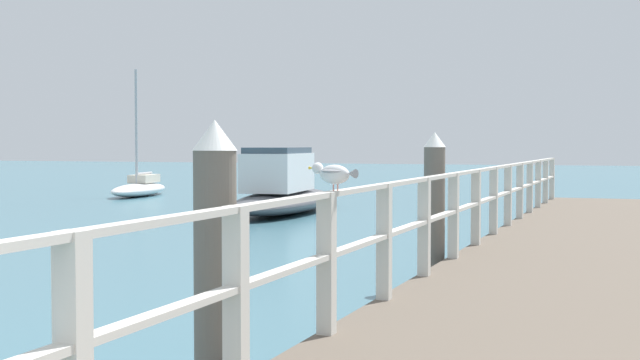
{
  "coord_description": "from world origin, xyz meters",
  "views": [
    {
      "loc": [
        0.75,
        -0.67,
        1.91
      ],
      "look_at": [
        -3.43,
        10.56,
        1.42
      ],
      "focal_mm": 49.06,
      "sensor_mm": 36.0,
      "label": 1
    }
  ],
  "objects_px": {
    "seagull_foreground": "(334,173)",
    "dock_piling_far": "(434,209)",
    "dock_piling_near": "(215,278)",
    "boat_4": "(283,191)",
    "boat_0": "(140,188)"
  },
  "relations": [
    {
      "from": "seagull_foreground",
      "to": "boat_0",
      "type": "height_order",
      "value": "boat_0"
    },
    {
      "from": "dock_piling_near",
      "to": "dock_piling_far",
      "type": "relative_size",
      "value": 1.0
    },
    {
      "from": "seagull_foreground",
      "to": "dock_piling_far",
      "type": "bearing_deg",
      "value": 26.18
    },
    {
      "from": "dock_piling_far",
      "to": "boat_0",
      "type": "xyz_separation_m",
      "value": [
        -14.72,
        16.28,
        -0.73
      ]
    },
    {
      "from": "dock_piling_near",
      "to": "dock_piling_far",
      "type": "xyz_separation_m",
      "value": [
        0.0,
        6.31,
        0.0
      ]
    },
    {
      "from": "boat_0",
      "to": "boat_4",
      "type": "relative_size",
      "value": 0.63
    },
    {
      "from": "dock_piling_near",
      "to": "seagull_foreground",
      "type": "xyz_separation_m",
      "value": [
        0.37,
        1.25,
        0.64
      ]
    },
    {
      "from": "dock_piling_far",
      "to": "boat_4",
      "type": "xyz_separation_m",
      "value": [
        -6.72,
        10.81,
        -0.44
      ]
    },
    {
      "from": "dock_piling_far",
      "to": "boat_0",
      "type": "bearing_deg",
      "value": 132.12
    },
    {
      "from": "boat_0",
      "to": "boat_4",
      "type": "height_order",
      "value": "boat_0"
    },
    {
      "from": "dock_piling_near",
      "to": "boat_4",
      "type": "bearing_deg",
      "value": 111.45
    },
    {
      "from": "dock_piling_near",
      "to": "boat_4",
      "type": "relative_size",
      "value": 0.29
    },
    {
      "from": "dock_piling_near",
      "to": "boat_4",
      "type": "height_order",
      "value": "dock_piling_near"
    },
    {
      "from": "dock_piling_far",
      "to": "boat_4",
      "type": "height_order",
      "value": "dock_piling_far"
    },
    {
      "from": "boat_4",
      "to": "dock_piling_far",
      "type": "bearing_deg",
      "value": 115.02
    }
  ]
}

